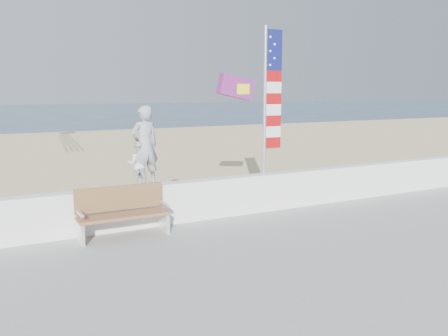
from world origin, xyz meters
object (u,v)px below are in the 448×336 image
at_px(adult, 145,146).
at_px(flag, 269,95).
at_px(child, 138,164).
at_px(bench, 122,211).

relative_size(adult, flag, 0.49).
height_order(adult, flag, flag).
xyz_separation_m(child, bench, (-0.50, -0.45, -0.87)).
distance_m(adult, child, 0.41).
bearing_deg(adult, flag, 169.80).
distance_m(adult, bench, 1.48).
distance_m(bench, flag, 4.44).
bearing_deg(bench, adult, 34.87).
bearing_deg(child, bench, 61.09).
height_order(child, flag, flag).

